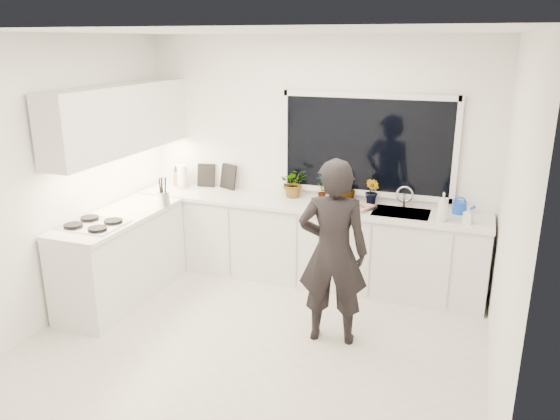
% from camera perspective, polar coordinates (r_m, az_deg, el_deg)
% --- Properties ---
extents(floor, '(4.00, 3.50, 0.02)m').
position_cam_1_polar(floor, '(5.15, -2.52, -13.58)').
color(floor, beige).
rests_on(floor, ground).
extents(wall_back, '(4.00, 0.02, 2.70)m').
position_cam_1_polar(wall_back, '(6.21, 3.57, 5.37)').
color(wall_back, white).
rests_on(wall_back, ground).
extents(wall_left, '(0.02, 3.50, 2.70)m').
position_cam_1_polar(wall_left, '(5.67, -21.84, 2.97)').
color(wall_left, white).
rests_on(wall_left, ground).
extents(wall_right, '(0.02, 3.50, 2.70)m').
position_cam_1_polar(wall_right, '(4.28, 22.95, -1.60)').
color(wall_right, white).
rests_on(wall_right, ground).
extents(ceiling, '(4.00, 3.50, 0.02)m').
position_cam_1_polar(ceiling, '(4.42, -3.00, 18.27)').
color(ceiling, white).
rests_on(ceiling, wall_back).
extents(window, '(1.80, 0.02, 1.00)m').
position_cam_1_polar(window, '(6.00, 9.04, 6.71)').
color(window, black).
rests_on(window, wall_back).
extents(base_cabinets_back, '(3.92, 0.58, 0.88)m').
position_cam_1_polar(base_cabinets_back, '(6.19, 2.59, -3.46)').
color(base_cabinets_back, white).
rests_on(base_cabinets_back, floor).
extents(base_cabinets_left, '(0.58, 1.60, 0.88)m').
position_cam_1_polar(base_cabinets_left, '(5.99, -16.22, -4.89)').
color(base_cabinets_left, white).
rests_on(base_cabinets_left, floor).
extents(countertop_back, '(3.94, 0.62, 0.04)m').
position_cam_1_polar(countertop_back, '(6.03, 2.62, 0.59)').
color(countertop_back, silver).
rests_on(countertop_back, base_cabinets_back).
extents(countertop_left, '(0.62, 1.60, 0.04)m').
position_cam_1_polar(countertop_left, '(5.84, -16.60, -0.71)').
color(countertop_left, silver).
rests_on(countertop_left, base_cabinets_left).
extents(upper_cabinets, '(0.34, 2.10, 0.70)m').
position_cam_1_polar(upper_cabinets, '(5.98, -16.34, 9.10)').
color(upper_cabinets, white).
rests_on(upper_cabinets, wall_left).
extents(sink, '(0.58, 0.42, 0.14)m').
position_cam_1_polar(sink, '(5.84, 12.52, -0.70)').
color(sink, silver).
rests_on(sink, countertop_back).
extents(faucet, '(0.03, 0.03, 0.22)m').
position_cam_1_polar(faucet, '(5.98, 12.89, 1.32)').
color(faucet, silver).
rests_on(faucet, countertop_back).
extents(stovetop, '(0.56, 0.48, 0.03)m').
position_cam_1_polar(stovetop, '(5.58, -18.90, -1.38)').
color(stovetop, black).
rests_on(stovetop, countertop_left).
extents(person, '(0.68, 0.50, 1.70)m').
position_cam_1_polar(person, '(4.83, 5.55, -4.45)').
color(person, black).
rests_on(person, floor).
extents(pizza_tray, '(0.54, 0.47, 0.03)m').
position_cam_1_polar(pizza_tray, '(5.87, 7.39, 0.36)').
color(pizza_tray, '#B6B6BB').
rests_on(pizza_tray, countertop_back).
extents(pizza, '(0.49, 0.42, 0.01)m').
position_cam_1_polar(pizza, '(5.87, 7.40, 0.52)').
color(pizza, red).
rests_on(pizza, pizza_tray).
extents(watering_can, '(0.14, 0.14, 0.13)m').
position_cam_1_polar(watering_can, '(5.92, 18.23, 0.24)').
color(watering_can, blue).
rests_on(watering_can, countertop_back).
extents(paper_towel_roll, '(0.14, 0.14, 0.26)m').
position_cam_1_polar(paper_towel_roll, '(6.72, -10.19, 3.42)').
color(paper_towel_roll, white).
rests_on(paper_towel_roll, countertop_back).
extents(knife_block, '(0.14, 0.11, 0.22)m').
position_cam_1_polar(knife_block, '(6.78, -10.42, 3.37)').
color(knife_block, '#9F644A').
rests_on(knife_block, countertop_back).
extents(utensil_crock, '(0.16, 0.16, 0.16)m').
position_cam_1_polar(utensil_crock, '(6.01, -12.07, 1.16)').
color(utensil_crock, silver).
rests_on(utensil_crock, countertop_left).
extents(picture_frame_large, '(0.22, 0.05, 0.28)m').
position_cam_1_polar(picture_frame_large, '(6.71, -7.72, 3.62)').
color(picture_frame_large, black).
rests_on(picture_frame_large, countertop_back).
extents(picture_frame_small, '(0.24, 0.12, 0.30)m').
position_cam_1_polar(picture_frame_small, '(6.58, -5.42, 3.51)').
color(picture_frame_small, black).
rests_on(picture_frame_small, countertop_back).
extents(herb_plants, '(1.19, 0.36, 0.34)m').
position_cam_1_polar(herb_plants, '(6.11, 4.14, 2.58)').
color(herb_plants, '#26662D').
rests_on(herb_plants, countertop_back).
extents(soap_bottles, '(0.36, 0.12, 0.28)m').
position_cam_1_polar(soap_bottles, '(5.60, 17.30, 0.08)').
color(soap_bottles, '#D8BF66').
rests_on(soap_bottles, countertop_back).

